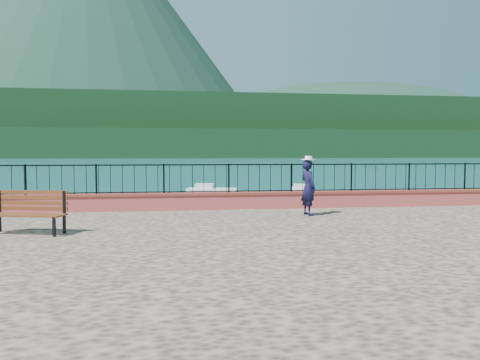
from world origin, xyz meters
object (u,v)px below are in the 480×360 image
object	(u,v)px
boat_2	(376,201)
boat_5	(300,189)
person	(308,188)
boat_3	(30,199)
park_bench	(27,221)
boat_0	(93,213)
boat_4	(212,189)
boat_1	(328,207)

from	to	relation	value
boat_2	boat_5	world-z (taller)	same
person	boat_2	distance (m)	13.43
boat_3	park_bench	bearing A→B (deg)	-94.97
person	boat_0	size ratio (longest dim) A/B	0.39
boat_0	boat_5	size ratio (longest dim) A/B	1.01
boat_4	boat_3	bearing A→B (deg)	-135.32
person	boat_4	distance (m)	21.96
boat_2	boat_3	distance (m)	20.17
person	boat_3	distance (m)	19.59
boat_1	boat_5	distance (m)	12.29
person	boat_5	bearing A→B (deg)	-29.02
park_bench	person	bearing A→B (deg)	32.83
boat_0	boat_3	distance (m)	8.53
boat_1	boat_2	bearing A→B (deg)	32.94
boat_2	boat_4	bearing A→B (deg)	96.55
park_bench	boat_5	size ratio (longest dim) A/B	0.45
boat_3	boat_0	bearing A→B (deg)	-77.10
boat_1	boat_3	distance (m)	17.31
park_bench	boat_2	xyz separation A→B (m)	(14.92, 13.43, -1.11)
boat_1	boat_5	bearing A→B (deg)	79.53
boat_3	boat_4	world-z (taller)	same
boat_1	park_bench	bearing A→B (deg)	-137.02
boat_3	boat_5	xyz separation A→B (m)	(18.06, 5.75, 0.00)
boat_0	boat_4	world-z (taller)	same
boat_4	boat_5	size ratio (longest dim) A/B	0.89
boat_3	boat_5	bearing A→B (deg)	-3.06
person	boat_5	xyz separation A→B (m)	(5.58, 20.76, -1.66)
boat_4	boat_5	xyz separation A→B (m)	(6.70, -1.11, 0.00)
boat_1	boat_2	world-z (taller)	same
boat_4	person	bearing A→B (deg)	-73.52
person	boat_1	bearing A→B (deg)	-36.69
boat_0	boat_2	distance (m)	15.41
boat_3	boat_4	size ratio (longest dim) A/B	0.91
boat_3	boat_1	bearing A→B (deg)	-42.36
boat_3	boat_2	bearing A→B (deg)	-31.78
boat_0	boat_3	size ratio (longest dim) A/B	1.24
boat_0	boat_1	size ratio (longest dim) A/B	1.04
person	boat_0	distance (m)	11.19
boat_2	boat_5	xyz separation A→B (m)	(-1.73, 9.62, 0.00)
park_bench	boat_3	bearing A→B (deg)	121.85
boat_5	boat_2	bearing A→B (deg)	-157.56
park_bench	boat_5	bearing A→B (deg)	76.32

